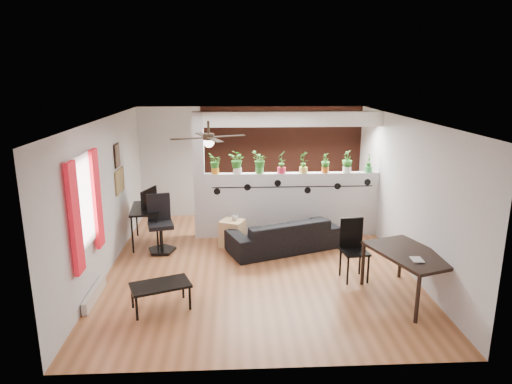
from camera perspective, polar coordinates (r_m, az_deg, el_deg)
The scene contains 29 objects.
room_shell at distance 7.89m, azimuth 0.18°, elevation -0.32°, with size 6.30×7.10×2.90m.
partition_wall at distance 9.56m, azimuth 4.49°, elevation -1.56°, with size 3.60×0.18×1.35m, color #BCBCC1.
ceiling_header at distance 9.23m, azimuth 4.71°, elevation 9.08°, with size 3.60×0.18×0.30m, color white.
pier_column at distance 9.36m, azimuth -7.12°, elevation 1.96°, with size 0.22×0.20×2.60m, color #BCBCC1.
brick_panel at distance 10.84m, azimuth 3.58°, elevation 3.78°, with size 3.90×0.05×2.60m, color #96402B.
vine_decal at distance 9.37m, azimuth 4.61°, elevation 0.65°, with size 3.31×0.01×0.30m.
window_assembly at distance 7.00m, azimuth -20.65°, elevation -1.44°, with size 0.09×1.30×1.55m.
baseboard_heater at distance 7.49m, azimuth -19.54°, elevation -11.93°, with size 0.08×1.00×0.18m, color silver.
corkboard at distance 9.05m, azimuth -16.67°, elevation 1.34°, with size 0.03×0.60×0.45m, color olive.
framed_art at distance 8.91m, azimuth -16.99°, elevation 4.40°, with size 0.03×0.34×0.44m.
ceiling_fan at distance 7.39m, azimuth -5.94°, elevation 6.62°, with size 1.19×1.19×0.43m.
potted_plant_0 at distance 9.28m, azimuth -5.14°, elevation 3.64°, with size 0.20×0.24×0.42m.
potted_plant_1 at distance 9.27m, azimuth -2.35°, elevation 3.85°, with size 0.32×0.32×0.48m.
potted_plant_2 at distance 9.29m, azimuth 0.45°, elevation 3.81°, with size 0.28×0.30×0.46m.
potted_plant_3 at distance 9.32m, azimuth 3.22°, elevation 3.87°, with size 0.28×0.30×0.47m.
potted_plant_4 at distance 9.38m, azimuth 5.97°, elevation 3.84°, with size 0.30×0.29×0.46m.
potted_plant_5 at distance 9.47m, azimuth 8.67°, elevation 3.72°, with size 0.23×0.26×0.42m.
potted_plant_6 at distance 9.56m, azimuth 11.34°, elevation 3.87°, with size 0.26×0.29×0.47m.
potted_plant_7 at distance 9.69m, azimuth 13.93°, elevation 3.75°, with size 0.24×0.27×0.43m.
sofa at distance 8.89m, azimuth 3.43°, elevation -5.38°, with size 2.03×0.80×0.59m, color black.
cube_shelf at distance 9.06m, azimuth -2.98°, elevation -5.18°, with size 0.44×0.39×0.53m, color tan.
cup at distance 8.96m, azimuth -2.69°, elevation -3.26°, with size 0.13×0.13×0.10m, color gray.
computer_desk at distance 9.33m, azimuth -13.63°, elevation -2.32°, with size 0.66×1.10×0.75m.
monitor at distance 9.42m, azimuth -13.53°, elevation -1.07°, with size 0.06×0.34×0.19m, color black.
office_chair at distance 8.93m, azimuth -11.86°, elevation -4.34°, with size 0.57×0.57×1.09m.
dining_table at distance 7.27m, azimuth 18.68°, elevation -7.73°, with size 1.22×1.55×0.74m.
book at distance 6.95m, azimuth 18.85°, elevation -8.02°, with size 0.16×0.21×0.02m, color gray.
folding_chair at distance 7.77m, azimuth 12.02°, elevation -6.29°, with size 0.46×0.46×1.02m.
coffee_table at distance 6.86m, azimuth -11.86°, elevation -11.50°, with size 0.95×0.73×0.39m.
Camera 1 is at (-0.41, -7.61, 3.33)m, focal length 32.00 mm.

